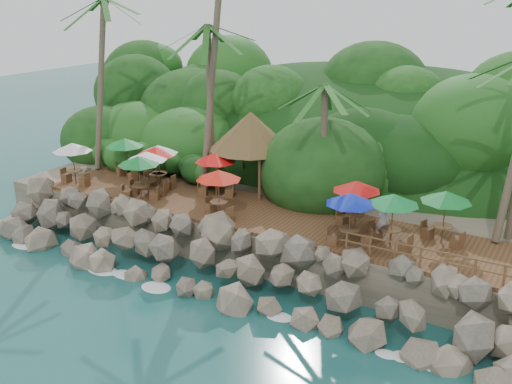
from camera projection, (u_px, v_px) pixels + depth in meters
The scene contains 12 objects.
ground at pixel (190, 299), 27.20m from camera, with size 140.00×140.00×0.00m, color #19514F.
land_base at pixel (331, 183), 39.92m from camera, with size 32.00×25.20×2.10m, color gray.
jungle_hill at pixel (369, 170), 46.38m from camera, with size 44.80×28.00×15.40m, color #143811.
seawall at pixel (214, 260), 28.46m from camera, with size 29.00×4.00×2.30m, color gray, non-canonical shape.
terrace at pixel (256, 213), 31.38m from camera, with size 26.00×5.00×0.20m, color brown.
jungle_foliage at pixel (324, 202), 39.44m from camera, with size 44.00×16.00×12.00m, color #143811, non-canonical shape.
foam_line at pixel (194, 295), 27.43m from camera, with size 25.20×0.80×0.06m.
palms at pixel (297, 12), 29.82m from camera, with size 30.95×6.64×14.84m.
palapa at pixel (251, 131), 33.82m from camera, with size 4.84×4.84×4.60m.
dining_clusters at pixel (219, 169), 31.46m from camera, with size 23.59×4.97×2.53m.
railing at pixel (421, 256), 24.77m from camera, with size 7.20×0.10×1.00m.
waiter at pixel (383, 221), 27.56m from camera, with size 0.68×0.45×1.87m, color silver.
Camera 1 is at (14.82, -19.29, 13.45)m, focal length 41.71 mm.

